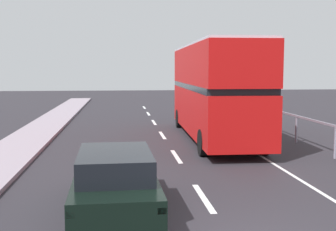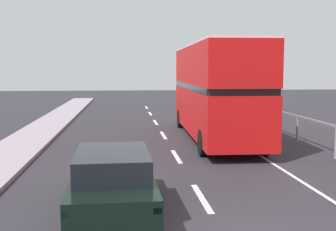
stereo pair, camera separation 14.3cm
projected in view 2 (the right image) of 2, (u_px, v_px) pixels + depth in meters
The scene contains 4 objects.
lane_paint_markings at pixel (224, 153), 16.76m from camera, with size 3.30×46.00×0.01m.
bridge_side_railing at pixel (315, 126), 17.33m from camera, with size 0.10×42.00×1.22m.
double_decker_bus_red at pixel (215, 89), 19.94m from camera, with size 2.85×11.11×4.36m.
hatchback_car_near at pixel (113, 182), 9.76m from camera, with size 1.92×4.57×1.43m.
Camera 2 is at (-1.93, -7.50, 3.22)m, focal length 46.39 mm.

